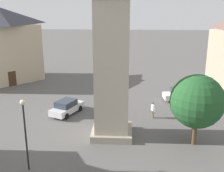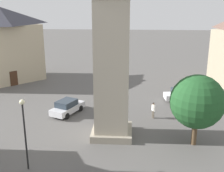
% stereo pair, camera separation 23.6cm
% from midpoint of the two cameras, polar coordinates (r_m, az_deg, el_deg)
% --- Properties ---
extents(ground_plane, '(200.00, 200.00, 0.00)m').
position_cam_midpoint_polar(ground_plane, '(25.53, -0.27, -9.90)').
color(ground_plane, '#565451').
extents(car_blue_kerb, '(3.24, 4.46, 1.53)m').
position_cam_midpoint_polar(car_blue_kerb, '(30.17, -9.41, -4.25)').
color(car_blue_kerb, silver).
rests_on(car_blue_kerb, ground).
extents(car_silver_kerb, '(4.28, 2.13, 1.53)m').
position_cam_midpoint_polar(car_silver_kerb, '(34.64, 13.57, -1.72)').
color(car_silver_kerb, white).
rests_on(car_silver_kerb, ground).
extents(pedestrian, '(0.37, 0.49, 1.69)m').
position_cam_midpoint_polar(pedestrian, '(28.92, 8.08, -4.60)').
color(pedestrian, '#706656').
rests_on(pedestrian, ground).
extents(tree, '(4.38, 4.38, 5.97)m').
position_cam_midpoint_polar(tree, '(23.53, 16.65, -3.04)').
color(tree, brown).
rests_on(tree, ground).
extents(building_shop_left, '(11.76, 11.86, 10.86)m').
position_cam_midpoint_polar(building_shop_left, '(43.83, -21.82, 7.78)').
color(building_shop_left, tan).
rests_on(building_shop_left, ground).
extents(lamp_post, '(0.36, 0.36, 5.25)m').
position_cam_midpoint_polar(lamp_post, '(20.09, -17.66, -7.43)').
color(lamp_post, black).
rests_on(lamp_post, ground).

